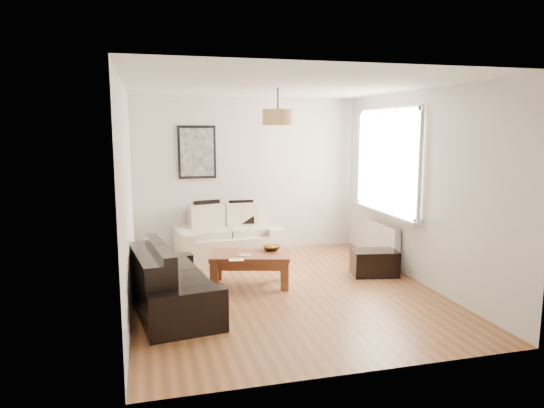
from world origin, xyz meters
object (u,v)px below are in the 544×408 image
object	(u,v)px
coffee_table	(250,269)
ottoman	(375,263)
loveseat_cream	(227,234)
sofa_leather	(173,281)

from	to	relation	value
coffee_table	ottoman	size ratio (longest dim) A/B	1.66
coffee_table	ottoman	bearing A→B (deg)	-0.86
loveseat_cream	coffee_table	bearing A→B (deg)	-91.89
loveseat_cream	sofa_leather	bearing A→B (deg)	-119.50
sofa_leather	loveseat_cream	bearing A→B (deg)	-33.22
sofa_leather	ottoman	world-z (taller)	sofa_leather
loveseat_cream	coffee_table	xyz separation A→B (m)	(0.07, -1.43, -0.19)
coffee_table	loveseat_cream	bearing A→B (deg)	92.82
ottoman	sofa_leather	bearing A→B (deg)	-166.41
sofa_leather	ottoman	xyz separation A→B (m)	(2.88, 0.70, -0.18)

